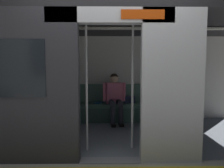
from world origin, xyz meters
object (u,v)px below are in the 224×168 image
(bench_seat, at_px, (110,108))
(handbag, at_px, (130,100))
(train_car, at_px, (107,60))
(person_seated, at_px, (115,95))
(grab_pole_far, at_px, (133,85))
(book, at_px, (99,103))
(grab_pole_door, at_px, (87,85))

(bench_seat, distance_m, handbag, 0.53)
(bench_seat, height_order, handbag, handbag)
(bench_seat, bearing_deg, handbag, -172.11)
(train_car, relative_size, person_seated, 5.49)
(grab_pole_far, bearing_deg, person_seated, -81.22)
(book, bearing_deg, person_seated, -171.07)
(handbag, bearing_deg, train_car, 62.42)
(book, height_order, grab_pole_far, grab_pole_far)
(train_car, xyz_separation_m, book, (0.22, -0.99, -1.00))
(bench_seat, xyz_separation_m, person_seated, (-0.12, 0.05, 0.33))
(handbag, xyz_separation_m, grab_pole_door, (0.85, 1.77, 0.51))
(handbag, xyz_separation_m, book, (0.76, 0.04, -0.07))
(train_car, relative_size, handbag, 24.62)
(person_seated, bearing_deg, train_car, 79.60)
(train_car, xyz_separation_m, grab_pole_far, (-0.41, 0.66, -0.41))
(grab_pole_far, bearing_deg, handbag, -94.38)
(grab_pole_door, bearing_deg, book, -93.14)
(handbag, bearing_deg, grab_pole_door, 64.36)
(train_car, bearing_deg, book, -77.61)
(grab_pole_door, distance_m, grab_pole_far, 0.73)
(book, bearing_deg, bench_seat, -165.61)
(train_car, height_order, person_seated, train_car)
(handbag, distance_m, grab_pole_far, 1.77)
(handbag, relative_size, grab_pole_door, 0.13)
(train_car, height_order, grab_pole_door, train_car)
(bench_seat, height_order, grab_pole_door, grab_pole_door)
(handbag, relative_size, book, 1.18)
(person_seated, distance_m, book, 0.45)
(train_car, distance_m, grab_pole_door, 0.91)
(handbag, height_order, grab_pole_far, grab_pole_far)
(book, bearing_deg, grab_pole_far, 132.18)
(bench_seat, relative_size, person_seated, 2.63)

